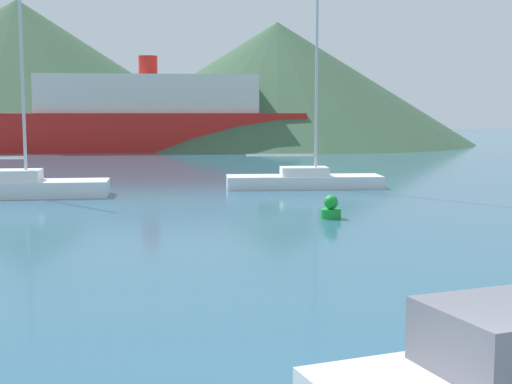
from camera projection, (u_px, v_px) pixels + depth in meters
name	position (u px, v px, depth m)	size (l,w,h in m)	color
sailboat_inner	(12.00, 186.00, 27.70)	(7.45, 2.17, 7.55)	white
sailboat_middle	(304.00, 178.00, 31.05)	(6.88, 2.46, 11.06)	white
ferry_distant	(149.00, 118.00, 60.19)	(26.18, 7.41, 7.92)	red
buoy_marker	(331.00, 209.00, 22.19)	(0.64, 0.64, 0.74)	green
hill_west	(19.00, 70.00, 82.82)	(50.17, 50.17, 16.14)	#38563D
hill_central	(277.00, 83.00, 73.66)	(39.93, 39.93, 12.41)	#38563D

